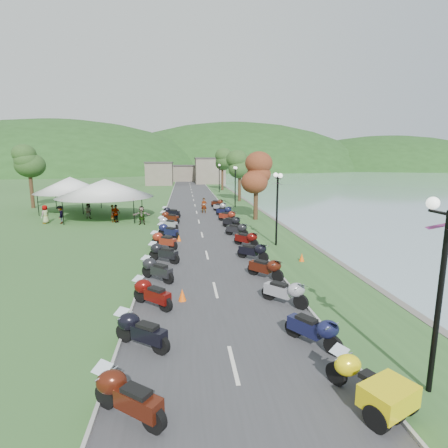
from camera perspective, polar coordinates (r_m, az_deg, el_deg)
name	(u,v)px	position (r m, az deg, el deg)	size (l,w,h in m)	color
road	(195,205)	(45.71, -4.76, 3.04)	(7.00, 120.00, 0.02)	#3B3B3E
hills_backdrop	(186,169)	(205.39, -6.19, 8.87)	(360.00, 120.00, 76.00)	#285621
far_building	(181,173)	(90.37, -6.98, 8.31)	(18.00, 16.00, 5.00)	#766C5C
yellow_trike	(365,384)	(10.10, 22.00, -23.04)	(2.32, 1.45, 1.07)	yellow
moto_row_left	(161,261)	(19.30, -10.27, -5.98)	(2.60, 37.22, 1.10)	#331411
moto_row_right	(238,230)	(27.32, 2.23, -0.92)	(2.60, 35.12, 1.10)	#331411
streetlamp_near	(439,302)	(10.40, 31.69, -10.74)	(1.40, 1.40, 5.00)	black
vendor_tent_main	(106,199)	(37.42, -18.75, 3.90)	(6.39, 6.39, 4.00)	silver
vendor_tent_side	(71,194)	(43.51, -23.69, 4.44)	(5.27, 5.27, 4.00)	silver
tree_lakeside	(256,184)	(34.67, 5.25, 6.54)	(2.57, 2.57, 7.14)	#335924
pedestrian_a	(114,222)	(35.26, -17.57, 0.30)	(0.61, 0.45, 1.68)	slate
pedestrian_b	(89,219)	(38.01, -21.24, 0.79)	(0.77, 0.42, 1.58)	slate
pedestrian_c	(61,223)	(36.29, -25.06, 0.08)	(1.10, 0.45, 1.70)	slate
traffic_cone_near	(182,295)	(15.31, -6.83, -11.45)	(0.35, 0.35, 0.55)	#F2590C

